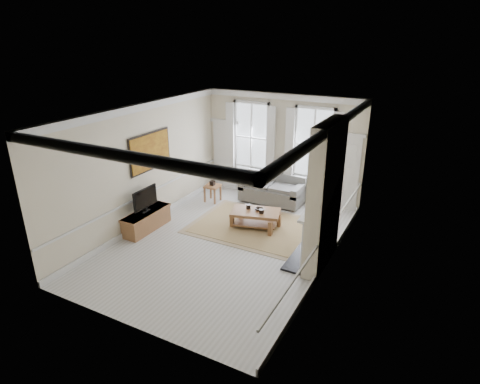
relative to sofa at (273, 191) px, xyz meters
The scene contains 23 objects.
floor 3.13m from the sofa, 88.97° to the right, with size 7.20×7.20×0.00m, color #B7B5AD.
ceiling 4.34m from the sofa, 88.97° to the right, with size 7.20×7.20×0.00m, color white.
back_wall 1.42m from the sofa, 83.50° to the left, with size 5.20×5.20×0.00m, color beige.
left_wall 4.23m from the sofa, 129.30° to the right, with size 7.20×7.20×0.00m, color beige.
right_wall 4.30m from the sofa, 49.48° to the right, with size 7.20×7.20×0.00m, color beige.
window_left 1.88m from the sofa, 156.02° to the left, with size 1.26×0.20×2.20m, color #B2BCC6, non-canonical shape.
window_right 1.94m from the sofa, 21.78° to the left, with size 1.26×0.20×2.20m, color #B2BCC6, non-canonical shape.
door_left 2.19m from the sofa, 167.23° to the left, with size 0.90×0.08×2.30m, color silver.
door_right 2.29m from the sofa, 12.11° to the left, with size 0.90×0.08×2.30m, color silver.
painting 4.12m from the sofa, 131.72° to the right, with size 0.05×1.66×1.06m, color #BC8A20.
chimney_breast 4.05m from the sofa, 49.53° to the right, with size 0.35×1.70×3.38m, color beige.
hearth 3.58m from the sofa, 54.74° to the right, with size 0.55×1.50×0.05m, color black.
fireplace 3.70m from the sofa, 52.20° to the right, with size 0.21×1.45×1.33m.
mirror 4.05m from the sofa, 52.07° to the right, with size 0.06×1.26×1.06m, color gold.
sofa is the anchor object (origin of this frame).
side_table 1.94m from the sofa, 152.84° to the right, with size 0.47×0.47×0.55m.
rug 1.99m from the sofa, 80.70° to the right, with size 3.50×2.60×0.02m, color tan.
coffee_table 1.96m from the sofa, 80.70° to the right, with size 1.48×1.10×0.50m.
ceramic_pot_a 1.89m from the sofa, 87.98° to the right, with size 0.13×0.13×0.13m, color black.
ceramic_pot_b 2.06m from the sofa, 75.41° to the right, with size 0.15×0.15×0.11m, color black.
bowl 1.88m from the sofa, 78.70° to the right, with size 0.22×0.22×0.05m, color black.
tv_stand 4.14m from the sofa, 123.46° to the right, with size 0.49×1.52×0.54m, color brown.
tv 4.17m from the sofa, 123.20° to the right, with size 0.08×0.90×0.68m.
Camera 1 is at (4.58, -7.98, 5.07)m, focal length 30.00 mm.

